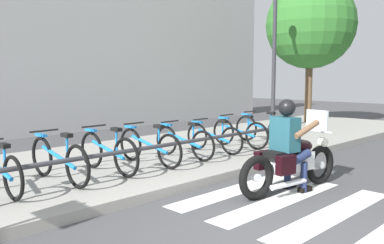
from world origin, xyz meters
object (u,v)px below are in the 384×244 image
(rider, at_px, (288,139))
(street_lamp, at_px, (274,48))
(motorcycle, at_px, (291,162))
(bicycle_1, at_px, (58,160))
(bicycle_2, at_px, (108,152))
(bicycle_5, at_px, (214,137))
(bicycle_7, at_px, (262,129))
(tree_near_rack, at_px, (311,24))
(bike_rack, at_px, (187,143))
(bicycle_6, at_px, (240,133))
(bicycle_3, at_px, (149,146))
(bicycle_4, at_px, (184,142))

(rider, bearing_deg, street_lamp, 36.25)
(motorcycle, height_order, bicycle_1, motorcycle)
(rider, distance_m, bicycle_2, 3.00)
(bicycle_5, bearing_deg, rider, -112.59)
(bicycle_7, relative_size, tree_near_rack, 0.31)
(bike_rack, bearing_deg, street_lamp, 18.23)
(bicycle_1, xyz_separation_m, street_lamp, (7.56, 1.21, 2.13))
(bicycle_1, distance_m, bike_rack, 2.29)
(bicycle_5, bearing_deg, bike_rack, -157.40)
(motorcycle, xyz_separation_m, street_lamp, (4.97, 3.72, 2.17))
(bicycle_6, bearing_deg, motorcycle, -126.41)
(motorcycle, relative_size, bicycle_7, 1.32)
(bicycle_2, distance_m, bicycle_3, 0.89)
(bicycle_4, relative_size, bicycle_7, 1.01)
(motorcycle, height_order, bicycle_6, motorcycle)
(bicycle_5, height_order, bicycle_6, bicycle_6)
(street_lamp, bearing_deg, rider, -143.75)
(motorcycle, height_order, tree_near_rack, tree_near_rack)
(bicycle_2, bearing_deg, tree_near_rack, 9.61)
(bicycle_4, height_order, bike_rack, bicycle_4)
(bicycle_2, distance_m, street_lamp, 7.11)
(bicycle_5, bearing_deg, bicycle_2, -179.97)
(bicycle_2, height_order, bike_rack, bicycle_2)
(rider, xyz_separation_m, bicycle_2, (-1.63, 2.50, -0.32))
(motorcycle, distance_m, bicycle_5, 2.69)
(bicycle_5, distance_m, bike_rack, 1.45)
(bicycle_4, height_order, street_lamp, street_lamp)
(motorcycle, relative_size, tree_near_rack, 0.41)
(bicycle_6, height_order, bike_rack, bicycle_6)
(tree_near_rack, bearing_deg, bicycle_7, -162.34)
(rider, xyz_separation_m, bicycle_5, (1.04, 2.50, -0.35))
(bicycle_4, bearing_deg, bike_rack, -128.68)
(motorcycle, distance_m, bicycle_4, 2.51)
(tree_near_rack, bearing_deg, street_lamp, -171.91)
(motorcycle, xyz_separation_m, bicycle_5, (0.96, 2.51, 0.02))
(rider, distance_m, bicycle_5, 2.73)
(rider, relative_size, bicycle_5, 0.92)
(rider, height_order, street_lamp, street_lamp)
(motorcycle, height_order, bicycle_2, motorcycle)
(motorcycle, bearing_deg, street_lamp, 36.78)
(motorcycle, xyz_separation_m, bicycle_6, (1.85, 2.51, 0.03))
(rider, bearing_deg, bicycle_5, 67.41)
(bicycle_4, xyz_separation_m, tree_near_rack, (7.71, 1.60, 3.13))
(bicycle_2, height_order, bicycle_3, bicycle_2)
(motorcycle, height_order, bicycle_7, motorcycle)
(motorcycle, bearing_deg, bicycle_4, 88.30)
(bicycle_5, bearing_deg, tree_near_rack, 13.24)
(bike_rack, bearing_deg, bicycle_6, 14.00)
(street_lamp, bearing_deg, bicycle_2, -169.76)
(bike_rack, bearing_deg, bicycle_1, 166.00)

